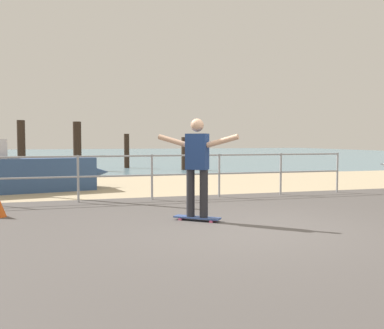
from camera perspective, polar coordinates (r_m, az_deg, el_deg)
ground_plane at (r=5.92m, az=10.80°, el=-10.30°), size 24.00×10.00×0.04m
beach_strip at (r=13.45m, az=-4.98°, el=-2.65°), size 24.00×6.00×0.04m
sea_surface at (r=41.22m, az=-12.71°, el=1.25°), size 72.00×50.00×0.04m
railing_fence at (r=9.80m, az=-9.95°, el=-0.79°), size 11.43×0.05×1.05m
sailboat at (r=12.34m, az=-22.41°, el=-0.97°), size 5.07×2.26×5.40m
skateboard at (r=7.38m, az=0.67°, el=-7.00°), size 0.75×0.66×0.08m
skateboarder at (r=7.27m, az=0.68°, el=0.39°), size 1.18×0.99×1.65m
groyne_post_1 at (r=20.15m, az=-21.46°, el=2.27°), size 0.34×0.34×2.23m
groyne_post_2 at (r=20.17m, az=-14.80°, el=2.34°), size 0.36×0.36×2.19m
groyne_post_3 at (r=21.29m, az=-8.56°, el=1.75°), size 0.25×0.25×1.67m
groyne_post_4 at (r=19.70m, az=-0.96°, el=1.42°), size 0.31×0.31×1.50m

